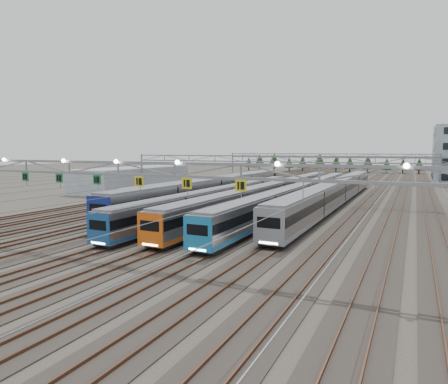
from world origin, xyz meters
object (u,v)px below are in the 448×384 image
at_px(train_d, 276,192).
at_px(train_f, 336,192).
at_px(train_e, 301,195).
at_px(gantry_mid, 272,164).
at_px(gantry_far, 325,159).
at_px(gantry_near, 117,171).
at_px(train_b, 213,191).
at_px(train_a, 222,185).
at_px(west_shed, 134,179).
at_px(train_c, 224,198).

xyz_separation_m(train_d, train_f, (9.00, 3.16, 0.15)).
bearing_deg(train_e, gantry_mid, 137.44).
bearing_deg(train_e, gantry_far, 97.51).
height_order(train_d, gantry_near, gantry_near).
bearing_deg(gantry_near, train_f, 73.75).
bearing_deg(train_b, train_a, 109.79).
bearing_deg(train_a, gantry_far, 75.03).
relative_size(gantry_far, west_shed, 1.88).
bearing_deg(train_d, train_f, 19.33).
bearing_deg(train_e, train_b, -165.88).
bearing_deg(train_b, west_shed, 151.52).
bearing_deg(train_e, train_c, -136.69).
bearing_deg(train_f, train_e, -132.97).
relative_size(train_a, gantry_far, 1.04).
xyz_separation_m(train_d, train_e, (4.50, -1.67, -0.00)).
relative_size(train_b, gantry_mid, 0.92).
distance_m(train_c, gantry_near, 26.04).
distance_m(train_e, train_f, 6.60).
xyz_separation_m(train_f, gantry_near, (-11.30, -38.75, 4.95)).
xyz_separation_m(train_d, gantry_mid, (-2.25, 4.53, 4.40)).
height_order(train_d, train_f, train_f).
bearing_deg(gantry_near, train_b, 102.39).
relative_size(train_a, gantry_near, 1.04).
bearing_deg(train_a, gantry_near, -75.41).
bearing_deg(train_e, train_d, 159.60).
relative_size(train_c, train_e, 0.79).
relative_size(train_d, train_f, 1.05).
height_order(train_d, gantry_mid, gantry_mid).
bearing_deg(gantry_far, train_f, -76.36).
xyz_separation_m(train_c, gantry_mid, (2.25, 14.68, 4.46)).
xyz_separation_m(train_b, train_f, (18.00, 8.23, -0.17)).
bearing_deg(gantry_near, train_a, 104.59).
xyz_separation_m(train_d, gantry_far, (-2.25, 49.53, 4.40)).
height_order(train_c, train_d, train_d).
bearing_deg(west_shed, train_c, -32.02).
bearing_deg(train_f, train_b, -155.44).
bearing_deg(train_f, gantry_mid, 173.06).
height_order(train_a, west_shed, west_shed).
height_order(train_a, train_c, train_a).
distance_m(train_c, train_d, 11.11).
distance_m(train_a, west_shed, 23.05).
height_order(train_b, train_e, train_b).
distance_m(train_a, train_f, 22.90).
bearing_deg(train_b, gantry_near, -77.61).
distance_m(train_f, west_shed, 45.91).
relative_size(train_e, train_f, 0.99).
relative_size(train_c, gantry_near, 0.91).
distance_m(train_b, train_e, 13.92).
relative_size(train_a, train_d, 0.86).
relative_size(train_b, west_shed, 1.72).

